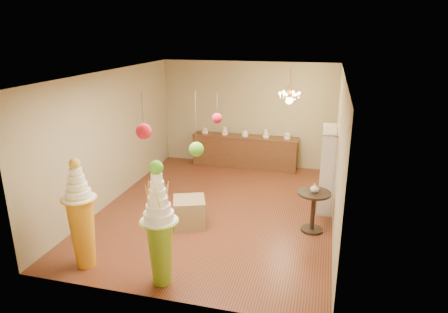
% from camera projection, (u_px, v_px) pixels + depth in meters
% --- Properties ---
extents(floor, '(6.50, 6.50, 0.00)m').
position_uv_depth(floor, '(218.00, 209.00, 8.98)').
color(floor, '#5D2D19').
rests_on(floor, ground).
extents(ceiling, '(6.50, 6.50, 0.00)m').
position_uv_depth(ceiling, '(217.00, 73.00, 8.06)').
color(ceiling, white).
rests_on(ceiling, ground).
extents(wall_back, '(5.00, 0.04, 3.00)m').
position_uv_depth(wall_back, '(247.00, 114.00, 11.52)').
color(wall_back, tan).
rests_on(wall_back, ground).
extents(wall_front, '(5.00, 0.04, 3.00)m').
position_uv_depth(wall_front, '(155.00, 208.00, 5.53)').
color(wall_front, tan).
rests_on(wall_front, ground).
extents(wall_left, '(0.04, 6.50, 3.00)m').
position_uv_depth(wall_left, '(112.00, 137.00, 9.12)').
color(wall_left, tan).
rests_on(wall_left, ground).
extents(wall_right, '(0.04, 6.50, 3.00)m').
position_uv_depth(wall_right, '(338.00, 153.00, 7.92)').
color(wall_right, tan).
rests_on(wall_right, ground).
extents(pedestal_green, '(0.74, 0.74, 2.05)m').
position_uv_depth(pedestal_green, '(160.00, 237.00, 6.14)').
color(pedestal_green, '#8EBD29').
rests_on(pedestal_green, floor).
extents(pedestal_orange, '(0.69, 0.69, 1.92)m').
position_uv_depth(pedestal_orange, '(82.00, 224.00, 6.61)').
color(pedestal_orange, orange).
rests_on(pedestal_orange, floor).
extents(burlap_riser, '(0.81, 0.81, 0.57)m').
position_uv_depth(burlap_riser, '(189.00, 212.00, 8.16)').
color(burlap_riser, olive).
rests_on(burlap_riser, floor).
extents(sideboard, '(3.04, 0.54, 1.16)m').
position_uv_depth(sideboard, '(245.00, 151.00, 11.57)').
color(sideboard, '#53311A').
rests_on(sideboard, floor).
extents(shelving_unit, '(0.33, 1.20, 1.80)m').
position_uv_depth(shelving_unit, '(328.00, 168.00, 8.88)').
color(shelving_unit, beige).
rests_on(shelving_unit, floor).
extents(round_table, '(0.77, 0.77, 0.83)m').
position_uv_depth(round_table, '(313.00, 206.00, 7.85)').
color(round_table, black).
rests_on(round_table, floor).
extents(vase, '(0.22, 0.22, 0.18)m').
position_uv_depth(vase, '(315.00, 188.00, 7.73)').
color(vase, beige).
rests_on(vase, round_table).
extents(pom_red_left, '(0.24, 0.24, 0.71)m').
position_uv_depth(pom_red_left, '(144.00, 131.00, 5.94)').
color(pom_red_left, '#413A2E').
rests_on(pom_red_left, ceiling).
extents(pom_green_mid, '(0.24, 0.24, 1.11)m').
position_uv_depth(pom_green_mid, '(196.00, 149.00, 6.44)').
color(pom_green_mid, '#413A2E').
rests_on(pom_green_mid, ceiling).
extents(pom_red_right, '(0.16, 0.16, 0.54)m').
position_uv_depth(pom_red_right, '(217.00, 118.00, 6.16)').
color(pom_red_right, '#413A2E').
rests_on(pom_red_right, ceiling).
extents(chandelier, '(0.64, 0.64, 0.85)m').
position_uv_depth(chandelier, '(289.00, 98.00, 9.39)').
color(chandelier, '#EA9852').
rests_on(chandelier, ceiling).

